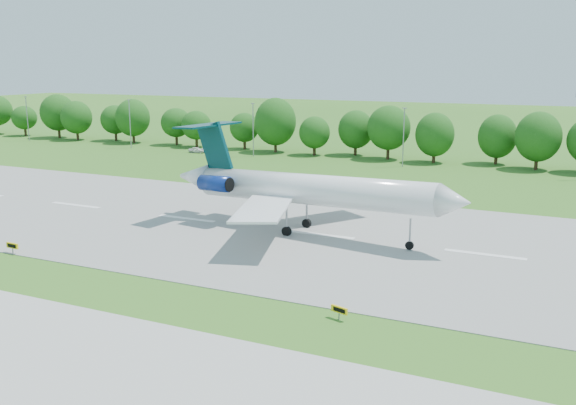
# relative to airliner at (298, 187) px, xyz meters

# --- Properties ---
(ground) EXTENTS (600.00, 600.00, 0.00)m
(ground) POSITION_rel_airliner_xyz_m (-16.76, -25.28, -5.83)
(ground) COLOR #285917
(ground) RESTS_ON ground
(runway) EXTENTS (400.00, 45.00, 0.08)m
(runway) POSITION_rel_airliner_xyz_m (-16.76, -0.28, -5.79)
(runway) COLOR gray
(runway) RESTS_ON ground
(tree_line) EXTENTS (288.40, 8.40, 10.40)m
(tree_line) POSITION_rel_airliner_xyz_m (-16.76, 66.72, 0.36)
(tree_line) COLOR #382314
(tree_line) RESTS_ON ground
(light_poles) EXTENTS (175.90, 0.25, 12.19)m
(light_poles) POSITION_rel_airliner_xyz_m (-19.26, 56.72, 0.51)
(light_poles) COLOR gray
(light_poles) RESTS_ON ground
(airliner) EXTENTS (41.88, 30.26, 13.48)m
(airliner) POSITION_rel_airliner_xyz_m (0.00, 0.00, 0.00)
(airliner) COLOR white
(airliner) RESTS_ON ground
(taxi_sign_centre) EXTENTS (1.81, 0.35, 1.27)m
(taxi_sign_centre) POSITION_rel_airliner_xyz_m (-25.28, -22.45, -4.89)
(taxi_sign_centre) COLOR gray
(taxi_sign_centre) RESTS_ON ground
(taxi_sign_right) EXTENTS (1.63, 0.65, 1.15)m
(taxi_sign_right) POSITION_rel_airliner_xyz_m (14.92, -24.55, -4.98)
(taxi_sign_right) COLOR gray
(taxi_sign_right) RESTS_ON ground
(service_vehicle_a) EXTENTS (3.67, 1.64, 1.17)m
(service_vehicle_a) POSITION_rel_airliner_xyz_m (-50.02, 58.32, -5.24)
(service_vehicle_a) COLOR silver
(service_vehicle_a) RESTS_ON ground
(service_vehicle_b) EXTENTS (4.14, 2.03, 1.36)m
(service_vehicle_b) POSITION_rel_airliner_xyz_m (-51.99, 56.45, -5.15)
(service_vehicle_b) COLOR silver
(service_vehicle_b) RESTS_ON ground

